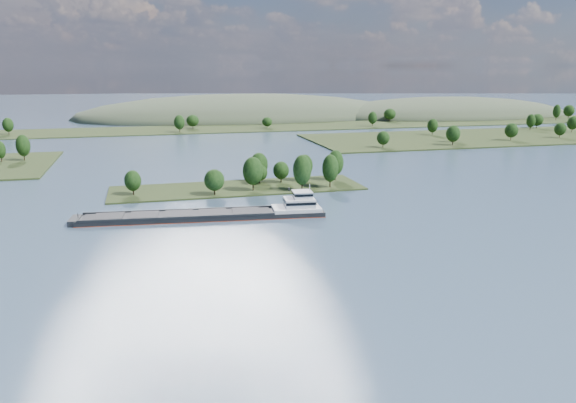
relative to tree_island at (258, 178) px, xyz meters
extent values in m
plane|color=#3D4E69|center=(-8.27, -58.96, -4.25)|extent=(1800.00, 1800.00, 0.00)
cube|color=#243116|center=(-8.27, 1.04, -4.25)|extent=(100.00, 30.00, 1.20)
cylinder|color=black|center=(15.03, -11.50, -1.33)|extent=(0.50, 0.50, 4.65)
ellipsoid|color=black|center=(15.03, -11.50, 4.58)|extent=(7.22, 7.22, 11.95)
cylinder|color=black|center=(2.85, 12.20, -1.70)|extent=(0.50, 0.50, 3.92)
ellipsoid|color=black|center=(2.85, 12.20, 3.28)|extent=(7.66, 7.66, 10.07)
cylinder|color=black|center=(-3.28, -5.89, -1.49)|extent=(0.50, 0.50, 4.33)
ellipsoid|color=black|center=(-3.28, -5.89, 4.01)|extent=(8.08, 8.08, 11.13)
cylinder|color=black|center=(1.73, 5.64, -2.33)|extent=(0.50, 0.50, 2.65)
ellipsoid|color=black|center=(1.73, 5.64, 1.04)|extent=(6.68, 6.68, 6.82)
cylinder|color=black|center=(-18.84, -9.87, -2.06)|extent=(0.50, 0.50, 3.19)
ellipsoid|color=black|center=(-18.84, -9.87, 2.00)|extent=(7.73, 7.73, 8.20)
cylinder|color=black|center=(-48.54, -2.34, -2.11)|extent=(0.50, 0.50, 3.09)
ellipsoid|color=black|center=(-48.54, -2.34, 1.81)|extent=(6.27, 6.27, 7.94)
cylinder|color=black|center=(10.96, 6.17, -2.20)|extent=(0.50, 0.50, 2.90)
ellipsoid|color=black|center=(10.96, 6.17, 1.49)|extent=(6.78, 6.78, 7.47)
cylinder|color=black|center=(34.56, 5.36, -1.54)|extent=(0.50, 0.50, 4.23)
ellipsoid|color=black|center=(34.56, 5.36, 3.83)|extent=(6.92, 6.92, 10.87)
cylinder|color=black|center=(27.77, -7.82, -1.48)|extent=(0.50, 0.50, 4.35)
ellipsoid|color=black|center=(27.77, -7.82, 4.05)|extent=(6.60, 6.60, 11.19)
cylinder|color=black|center=(21.51, 7.21, -1.82)|extent=(0.50, 0.50, 3.67)
ellipsoid|color=black|center=(21.51, 7.21, 2.86)|extent=(6.89, 6.89, 9.45)
cylinder|color=black|center=(-103.37, 92.31, -1.28)|extent=(0.50, 0.50, 4.34)
ellipsoid|color=black|center=(-103.37, 92.31, 4.23)|extent=(7.11, 7.11, 11.16)
cylinder|color=black|center=(-113.80, 90.81, -1.73)|extent=(0.50, 0.50, 3.45)
ellipsoid|color=black|center=(-113.80, 90.81, 2.65)|extent=(5.14, 5.14, 8.86)
cube|color=#243116|center=(221.73, 121.04, -4.25)|extent=(320.00, 90.00, 1.60)
cylinder|color=black|center=(259.75, 128.03, -1.53)|extent=(0.50, 0.50, 3.85)
ellipsoid|color=black|center=(259.75, 128.03, 3.36)|extent=(7.97, 7.97, 9.90)
cylinder|color=black|center=(93.83, 89.71, -1.84)|extent=(0.50, 0.50, 3.22)
ellipsoid|color=black|center=(93.83, 89.71, 2.25)|extent=(7.58, 7.58, 8.29)
cylinder|color=black|center=(252.39, 157.34, -1.62)|extent=(0.50, 0.50, 3.66)
ellipsoid|color=black|center=(252.39, 157.34, 3.03)|extent=(9.34, 9.34, 9.42)
cylinder|color=black|center=(227.95, 102.71, -1.78)|extent=(0.50, 0.50, 3.36)
ellipsoid|color=black|center=(227.95, 102.71, 2.49)|extent=(7.79, 7.79, 8.63)
cylinder|color=black|center=(187.75, 99.21, -1.61)|extent=(0.50, 0.50, 3.69)
ellipsoid|color=black|center=(187.75, 99.21, 3.08)|extent=(8.62, 8.62, 9.49)
cylinder|color=black|center=(139.29, 88.62, -1.46)|extent=(0.50, 0.50, 3.98)
ellipsoid|color=black|center=(139.29, 88.62, 3.59)|extent=(8.71, 8.71, 10.23)
cylinder|color=black|center=(147.09, 101.12, -1.82)|extent=(0.50, 0.50, 3.27)
ellipsoid|color=black|center=(147.09, 101.12, 2.33)|extent=(6.62, 6.62, 8.40)
cylinder|color=black|center=(152.30, 137.80, -1.57)|extent=(0.50, 0.50, 3.77)
ellipsoid|color=black|center=(152.30, 137.80, 3.22)|extent=(7.51, 7.51, 9.69)
cylinder|color=black|center=(239.19, 147.49, -1.49)|extent=(0.50, 0.50, 3.94)
ellipsoid|color=black|center=(239.19, 147.49, 3.52)|extent=(6.73, 6.73, 10.13)
cube|color=#243116|center=(-8.27, 221.04, -4.25)|extent=(900.00, 60.00, 1.20)
cylinder|color=black|center=(337.58, 223.15, -1.60)|extent=(0.50, 0.50, 4.10)
ellipsoid|color=black|center=(337.58, 223.15, 3.61)|extent=(9.79, 9.79, 10.54)
cylinder|color=black|center=(135.25, 204.06, -1.69)|extent=(0.50, 0.50, 3.92)
ellipsoid|color=black|center=(135.25, 204.06, 3.30)|extent=(7.14, 7.14, 10.09)
cylinder|color=black|center=(-5.99, 223.36, -1.89)|extent=(0.50, 0.50, 3.52)
ellipsoid|color=black|center=(-5.99, 223.36, 2.59)|extent=(9.68, 9.68, 9.06)
cylinder|color=black|center=(314.60, 211.36, -1.35)|extent=(0.50, 0.50, 4.61)
ellipsoid|color=black|center=(314.60, 211.36, 4.52)|extent=(6.67, 6.67, 11.86)
cylinder|color=black|center=(165.20, 237.12, -1.80)|extent=(0.50, 0.50, 3.71)
ellipsoid|color=black|center=(165.20, 237.12, 2.92)|extent=(10.46, 10.46, 9.55)
cylinder|color=black|center=(-135.76, 217.47, -1.71)|extent=(0.50, 0.50, 3.90)
ellipsoid|color=black|center=(-135.76, 217.47, 3.25)|extent=(7.58, 7.58, 10.02)
cylinder|color=black|center=(50.49, 212.36, -2.25)|extent=(0.50, 0.50, 2.81)
ellipsoid|color=black|center=(50.49, 212.36, 1.32)|extent=(8.03, 8.03, 7.22)
cylinder|color=black|center=(-17.58, 201.16, -1.57)|extent=(0.50, 0.50, 4.16)
ellipsoid|color=black|center=(-17.58, 201.16, 3.71)|extent=(7.78, 7.78, 10.70)
ellipsoid|color=#3B4731|center=(251.73, 291.04, -4.25)|extent=(260.00, 140.00, 36.00)
ellipsoid|color=#3B4731|center=(51.73, 321.04, -4.25)|extent=(320.00, 160.00, 44.00)
cube|color=black|center=(-26.37, -40.67, -3.76)|extent=(79.08, 17.45, 2.16)
cube|color=maroon|center=(-26.37, -40.67, -4.20)|extent=(79.30, 17.66, 0.25)
cube|color=black|center=(-33.71, -35.12, -2.39)|extent=(60.58, 6.34, 0.78)
cube|color=black|center=(-34.65, -44.69, -2.39)|extent=(60.58, 6.34, 0.78)
cube|color=black|center=(-34.18, -39.90, -2.54)|extent=(59.46, 14.55, 0.29)
cube|color=black|center=(-55.66, -37.79, -2.24)|extent=(9.58, 8.87, 0.34)
cube|color=black|center=(-44.92, -38.85, -2.24)|extent=(9.58, 8.87, 0.34)
cube|color=black|center=(-34.18, -39.90, -2.24)|extent=(9.58, 8.87, 0.34)
cube|color=black|center=(-23.44, -40.96, -2.24)|extent=(9.58, 8.87, 0.34)
cube|color=black|center=(-12.70, -42.01, -2.24)|extent=(9.58, 8.87, 0.34)
cube|color=black|center=(-65.92, -36.78, -3.37)|extent=(3.79, 9.08, 1.96)
cylinder|color=black|center=(-64.94, -36.88, -2.00)|extent=(0.26, 0.26, 2.16)
cube|color=silver|center=(3.90, -43.65, -2.10)|extent=(16.55, 10.91, 1.18)
cube|color=silver|center=(4.88, -43.74, -0.13)|extent=(10.53, 8.77, 2.94)
cube|color=black|center=(4.88, -43.74, 0.26)|extent=(10.75, 8.99, 0.88)
cube|color=silver|center=(5.86, -43.84, 2.42)|extent=(6.44, 6.44, 2.16)
cube|color=black|center=(5.86, -43.84, 2.81)|extent=(6.65, 6.65, 0.78)
cube|color=silver|center=(5.86, -43.84, 3.60)|extent=(6.86, 6.86, 0.20)
cylinder|color=silver|center=(8.30, -44.08, 4.77)|extent=(0.21, 0.21, 2.55)
cylinder|color=black|center=(2.24, -40.52, 3.79)|extent=(0.54, 0.54, 1.18)
camera|label=1|loc=(-43.75, -216.79, 43.77)|focal=35.00mm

